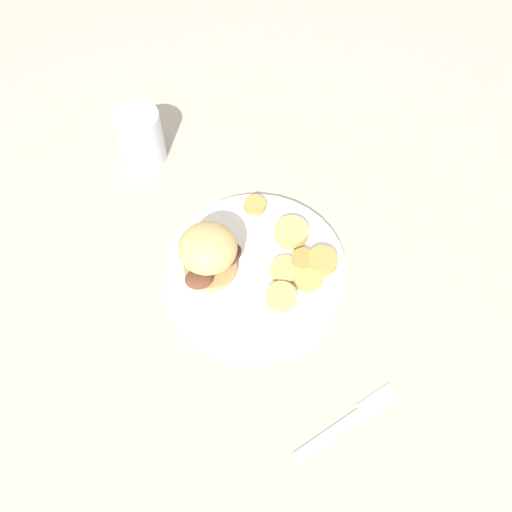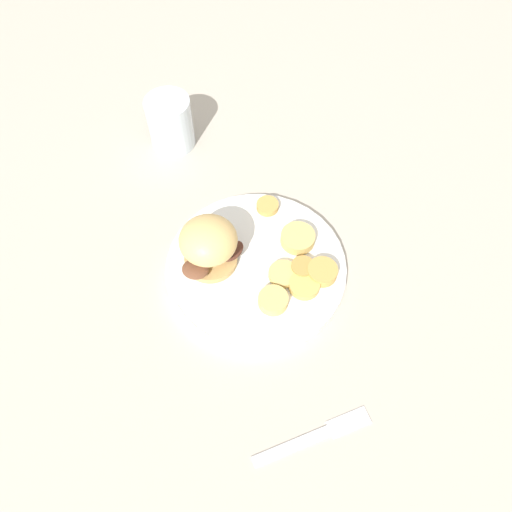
# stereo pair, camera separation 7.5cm
# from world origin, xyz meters

# --- Properties ---
(ground_plane) EXTENTS (4.00, 4.00, 0.00)m
(ground_plane) POSITION_xyz_m (0.00, 0.00, 0.00)
(ground_plane) COLOR #B2A899
(dinner_plate) EXTENTS (0.28, 0.28, 0.02)m
(dinner_plate) POSITION_xyz_m (0.00, 0.00, 0.01)
(dinner_plate) COLOR white
(dinner_plate) RESTS_ON ground_plane
(sandwich) EXTENTS (0.10, 0.11, 0.09)m
(sandwich) POSITION_xyz_m (-0.02, -0.07, 0.06)
(sandwich) COLOR tan
(sandwich) RESTS_ON dinner_plate
(potato_round_0) EXTENTS (0.05, 0.05, 0.02)m
(potato_round_0) POSITION_xyz_m (-0.04, 0.07, 0.03)
(potato_round_0) COLOR #DBB766
(potato_round_0) RESTS_ON dinner_plate
(potato_round_1) EXTENTS (0.04, 0.04, 0.02)m
(potato_round_1) POSITION_xyz_m (0.07, 0.02, 0.03)
(potato_round_1) COLOR #DBB766
(potato_round_1) RESTS_ON dinner_plate
(potato_round_2) EXTENTS (0.05, 0.05, 0.01)m
(potato_round_2) POSITION_xyz_m (0.05, 0.07, 0.02)
(potato_round_2) COLOR tan
(potato_round_2) RESTS_ON dinner_plate
(potato_round_3) EXTENTS (0.04, 0.04, 0.01)m
(potato_round_3) POSITION_xyz_m (0.02, 0.07, 0.02)
(potato_round_3) COLOR #BC8942
(potato_round_3) RESTS_ON dinner_plate
(potato_round_4) EXTENTS (0.05, 0.05, 0.02)m
(potato_round_4) POSITION_xyz_m (0.03, 0.10, 0.03)
(potato_round_4) COLOR tan
(potato_round_4) RESTS_ON dinner_plate
(potato_round_5) EXTENTS (0.05, 0.05, 0.01)m
(potato_round_5) POSITION_xyz_m (0.02, 0.04, 0.02)
(potato_round_5) COLOR #DBB766
(potato_round_5) RESTS_ON dinner_plate
(potato_round_6) EXTENTS (0.04, 0.04, 0.01)m
(potato_round_6) POSITION_xyz_m (-0.11, 0.03, 0.02)
(potato_round_6) COLOR tan
(potato_round_6) RESTS_ON dinner_plate
(fork) EXTENTS (0.06, 0.17, 0.00)m
(fork) POSITION_xyz_m (0.26, 0.05, 0.00)
(fork) COLOR silver
(fork) RESTS_ON ground_plane
(drinking_glass) EXTENTS (0.08, 0.08, 0.10)m
(drinking_glass) POSITION_xyz_m (-0.29, -0.12, 0.05)
(drinking_glass) COLOR silver
(drinking_glass) RESTS_ON ground_plane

